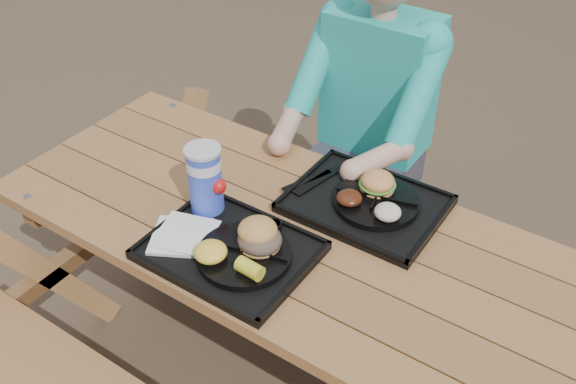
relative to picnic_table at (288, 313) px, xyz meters
The scene contains 18 objects.
ground 0.38m from the picnic_table, ahead, with size 60.00×60.00×0.00m, color #999999.
picnic_table is the anchor object (origin of this frame).
tray_near 0.43m from the picnic_table, 110.88° to the right, with size 0.45×0.35×0.02m, color black.
tray_far 0.46m from the picnic_table, 55.04° to the left, with size 0.45×0.35×0.02m, color black.
plate_near 0.45m from the picnic_table, 94.68° to the right, with size 0.26×0.26×0.02m, color black.
plate_far 0.49m from the picnic_table, 51.15° to the left, with size 0.26×0.26×0.02m, color black.
napkin_stack 0.51m from the picnic_table, 133.29° to the right, with size 0.16×0.16×0.02m, color white.
soda_cup 0.55m from the picnic_table, 161.46° to the right, with size 0.10×0.10×0.20m, color blue.
condiment_bbq 0.42m from the picnic_table, 132.39° to the right, with size 0.05×0.05×0.03m, color black.
condiment_mustard 0.41m from the picnic_table, 103.60° to the right, with size 0.05×0.05×0.03m, color gold.
sandwich 0.50m from the picnic_table, 87.64° to the right, with size 0.12×0.12×0.12m, color #C48B45, non-canonical shape.
mac_cheese 0.51m from the picnic_table, 106.23° to the right, with size 0.09×0.09×0.05m, color yellow.
corn_cob 0.50m from the picnic_table, 79.08° to the right, with size 0.07×0.07×0.04m, color yellow, non-canonical shape.
cutlery_far 0.45m from the picnic_table, 99.25° to the left, with size 0.03×0.18×0.01m, color black.
burger 0.55m from the picnic_table, 58.95° to the left, with size 0.10×0.10×0.09m, color #D98D4C, non-canonical shape.
baked_beans 0.47m from the picnic_table, 53.58° to the left, with size 0.08×0.08×0.04m, color #4D200F.
potato_salad 0.52m from the picnic_table, 32.72° to the left, with size 0.08×0.08×0.04m, color beige.
diner 0.76m from the picnic_table, 97.28° to the left, with size 0.48×0.84×1.28m, color #19B5AE, non-canonical shape.
Camera 1 is at (0.79, -1.17, 1.99)m, focal length 40.00 mm.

